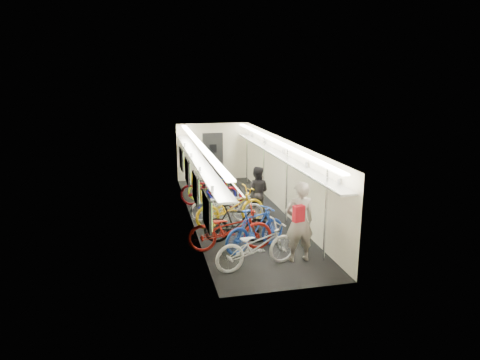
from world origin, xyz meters
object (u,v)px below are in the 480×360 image
passenger_mid (257,192)px  backpack (299,214)px  bicycle_1 (255,229)px  passenger_near (299,222)px  bicycle_0 (257,246)px

passenger_mid → backpack: passenger_mid is taller
bicycle_1 → passenger_mid: passenger_mid is taller
backpack → passenger_near: bearing=49.4°
bicycle_0 → bicycle_1: (0.24, 1.01, 0.03)m
bicycle_0 → bicycle_1: bicycle_1 is taller
bicycle_1 → backpack: backpack is taller
bicycle_1 → backpack: (0.71, -1.15, 0.72)m
passenger_near → passenger_mid: size_ratio=1.20×
passenger_near → passenger_mid: (-0.14, 3.34, -0.17)m
passenger_near → bicycle_1: bearing=-47.0°
bicycle_0 → backpack: backpack is taller
passenger_near → backpack: passenger_near is taller
bicycle_1 → passenger_near: passenger_near is taller
bicycle_1 → backpack: 1.53m
bicycle_0 → passenger_mid: 3.63m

